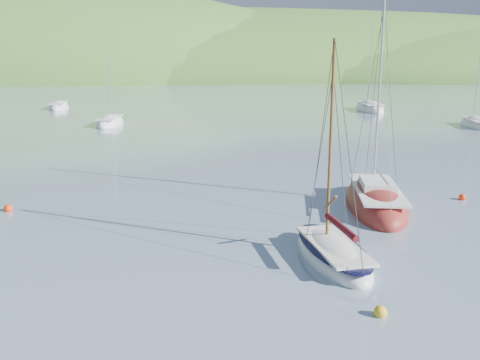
{
  "coord_description": "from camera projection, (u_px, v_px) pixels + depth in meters",
  "views": [
    {
      "loc": [
        -1.99,
        -15.39,
        7.57
      ],
      "look_at": [
        -0.13,
        8.0,
        1.98
      ],
      "focal_mm": 40.0,
      "sensor_mm": 36.0,
      "label": 1
    }
  ],
  "objects": [
    {
      "name": "ground",
      "position": [
        264.0,
        300.0,
        16.83
      ],
      "size": [
        700.0,
        700.0,
        0.0
      ],
      "primitive_type": "plane",
      "color": "#748AA1",
      "rests_on": "ground"
    },
    {
      "name": "shoreline_hills",
      "position": [
        174.0,
        76.0,
        183.28
      ],
      "size": [
        690.0,
        135.0,
        56.0
      ],
      "color": "#39742C",
      "rests_on": "ground"
    },
    {
      "name": "daysailer_white",
      "position": [
        333.0,
        254.0,
        20.07
      ],
      "size": [
        2.74,
        5.85,
        8.68
      ],
      "rotation": [
        0.0,
        0.0,
        0.12
      ],
      "color": "white",
      "rests_on": "ground"
    },
    {
      "name": "sloop_red",
      "position": [
        376.0,
        203.0,
        26.92
      ],
      "size": [
        4.22,
        8.63,
        12.23
      ],
      "rotation": [
        0.0,
        0.0,
        -0.17
      ],
      "color": "#96361B",
      "rests_on": "ground"
    },
    {
      "name": "distant_sloop_a",
      "position": [
        110.0,
        123.0,
        57.67
      ],
      "size": [
        3.0,
        7.16,
        9.98
      ],
      "rotation": [
        0.0,
        0.0,
        -0.08
      ],
      "color": "white",
      "rests_on": "ground"
    },
    {
      "name": "distant_sloop_b",
      "position": [
        370.0,
        109.0,
        71.91
      ],
      "size": [
        3.78,
        9.08,
        12.66
      ],
      "rotation": [
        0.0,
        0.0,
        -0.07
      ],
      "color": "white",
      "rests_on": "ground"
    },
    {
      "name": "distant_sloop_c",
      "position": [
        59.0,
        107.0,
        74.65
      ],
      "size": [
        3.22,
        7.33,
        10.16
      ],
      "rotation": [
        0.0,
        0.0,
        0.1
      ],
      "color": "white",
      "rests_on": "ground"
    },
    {
      "name": "distant_sloop_d",
      "position": [
        476.0,
        125.0,
        56.31
      ],
      "size": [
        3.78,
        7.23,
        9.82
      ],
      "rotation": [
        0.0,
        0.0,
        -0.21
      ],
      "color": "white",
      "rests_on": "ground"
    },
    {
      "name": "mooring_buoys",
      "position": [
        250.0,
        227.0,
        23.47
      ],
      "size": [
        23.68,
        12.59,
        0.43
      ],
      "color": "yellow",
      "rests_on": "ground"
    }
  ]
}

